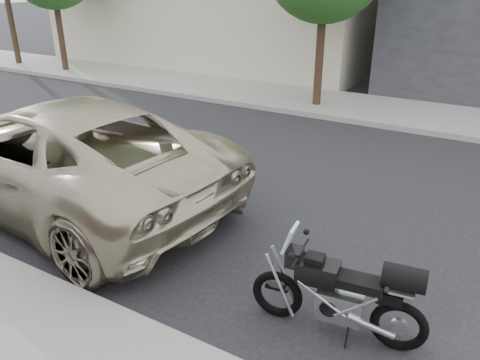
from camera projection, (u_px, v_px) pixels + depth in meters
The scene contains 4 objects.
ground at pixel (295, 198), 8.57m from camera, with size 120.00×120.00×0.00m, color black.
far_sidewalk at pixel (387, 111), 13.66m from camera, with size 44.00×3.00×0.15m, color gray.
motorcycle at pixel (349, 294), 5.14m from camera, with size 1.99×0.80×1.26m.
minivan at pixel (60, 153), 8.09m from camera, with size 3.07×6.66×1.85m, color tan.
Camera 1 is at (-3.02, 7.15, 3.78)m, focal length 35.00 mm.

